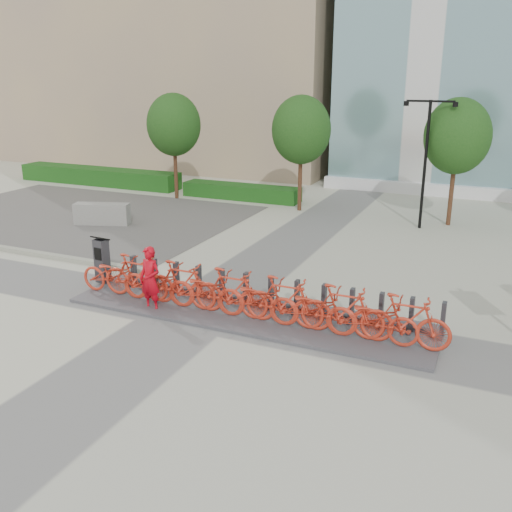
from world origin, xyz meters
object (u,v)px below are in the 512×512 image
at_px(worker_red, 150,279).
at_px(jersey_barrier, 102,214).
at_px(bike_0, 114,275).
at_px(kiosk, 102,260).

bearing_deg(worker_red, jersey_barrier, 143.34).
bearing_deg(worker_red, bike_0, 171.50).
relative_size(bike_0, worker_red, 1.21).
bearing_deg(kiosk, jersey_barrier, 134.62).
distance_m(bike_0, kiosk, 1.14).
bearing_deg(worker_red, kiosk, 163.42).
xyz_separation_m(bike_0, jersey_barrier, (-5.47, 6.35, -0.20)).
distance_m(kiosk, worker_red, 2.64).
relative_size(bike_0, jersey_barrier, 0.93).
bearing_deg(kiosk, bike_0, -29.17).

